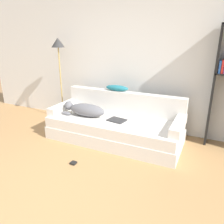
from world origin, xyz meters
TOP-DOWN VIEW (x-y plane):
  - ground_plane at (0.00, 0.00)m, footprint 20.00×20.00m
  - wall_back at (0.00, 2.60)m, footprint 7.20×0.06m
  - couch at (0.04, 1.84)m, footprint 2.26×0.95m
  - couch_backrest at (0.04, 2.25)m, footprint 2.22×0.15m
  - couch_arm_left at (-1.01, 1.84)m, footprint 0.15×0.76m
  - couch_arm_right at (1.10, 1.84)m, footprint 0.15×0.76m
  - dog at (-0.49, 1.76)m, footprint 0.80×0.30m
  - laptop at (0.12, 1.78)m, footprint 0.32×0.27m
  - throw_pillow at (-0.10, 2.26)m, footprint 0.44×0.15m
  - floor_lamp at (-1.37, 2.26)m, footprint 0.26×0.26m
  - power_adapter at (-0.15, 0.89)m, footprint 0.08×0.08m

SIDE VIEW (x-z plane):
  - ground_plane at x=0.00m, z-range 0.00..0.00m
  - power_adapter at x=-0.15m, z-range 0.00..0.03m
  - couch at x=0.04m, z-range 0.00..0.39m
  - laptop at x=0.12m, z-range 0.39..0.41m
  - couch_arm_left at x=-1.01m, z-range 0.39..0.52m
  - couch_arm_right at x=1.10m, z-range 0.39..0.52m
  - dog at x=-0.49m, z-range 0.39..0.62m
  - couch_backrest at x=0.04m, z-range 0.39..0.77m
  - throw_pillow at x=-0.10m, z-range 0.77..0.87m
  - wall_back at x=0.00m, z-range 0.00..2.70m
  - floor_lamp at x=-1.37m, z-range 0.55..2.24m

